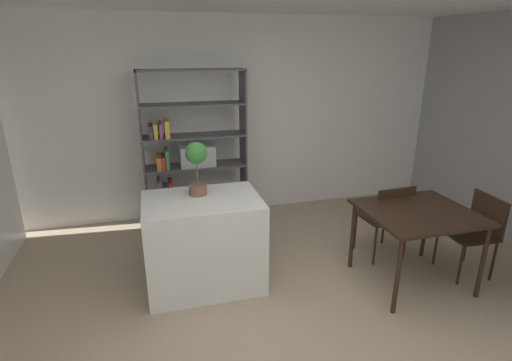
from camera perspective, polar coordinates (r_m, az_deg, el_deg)
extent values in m
plane|color=tan|center=(3.51, 4.05, -21.46)|extent=(8.85, 8.85, 0.00)
cube|color=white|center=(5.42, -5.21, 8.93)|extent=(6.44, 0.06, 2.68)
cube|color=silver|center=(3.92, -7.64, -8.88)|extent=(1.11, 0.78, 0.91)
cylinder|color=brown|center=(3.84, -8.47, -1.31)|extent=(0.18, 0.18, 0.10)
cylinder|color=#476633|center=(3.78, -8.59, 1.08)|extent=(0.01, 0.01, 0.24)
sphere|color=#327933|center=(3.73, -8.74, 3.99)|extent=(0.21, 0.21, 0.21)
cube|color=#4C4C51|center=(5.04, -16.16, 3.67)|extent=(0.02, 0.37, 2.02)
cube|color=#4C4C51|center=(5.17, -1.85, 4.78)|extent=(0.02, 0.37, 2.02)
cube|color=#4C4C51|center=(4.91, -9.53, 15.63)|extent=(1.30, 0.37, 0.02)
cube|color=#4C4C51|center=(5.40, -8.39, -6.06)|extent=(1.30, 0.37, 0.02)
cube|color=#4C4C51|center=(5.24, -8.60, -2.02)|extent=(1.26, 0.37, 0.02)
cube|color=#4C4C51|center=(5.12, -8.81, 2.12)|extent=(1.26, 0.37, 0.02)
cube|color=#4C4C51|center=(5.02, -9.04, 6.45)|extent=(1.26, 0.37, 0.02)
cube|color=#4C4C51|center=(4.95, -9.27, 10.93)|extent=(1.26, 0.37, 0.02)
cube|color=#8E4793|center=(5.17, -13.96, -1.12)|extent=(0.04, 0.31, 0.24)
cube|color=#2D6BAD|center=(5.19, -13.10, -1.51)|extent=(0.06, 0.31, 0.15)
cube|color=red|center=(5.18, -12.38, -1.13)|extent=(0.05, 0.31, 0.21)
cube|color=orange|center=(5.07, -14.01, 2.67)|extent=(0.06, 0.31, 0.16)
cube|color=red|center=(5.07, -13.40, 2.73)|extent=(0.04, 0.31, 0.16)
cube|color=#338E4C|center=(5.06, -12.85, 3.21)|extent=(0.04, 0.31, 0.24)
cube|color=#38383D|center=(4.97, -15.16, 6.97)|extent=(0.05, 0.31, 0.16)
cube|color=gold|center=(4.97, -14.46, 7.14)|extent=(0.05, 0.31, 0.18)
cube|color=#8E4793|center=(4.97, -13.75, 7.21)|extent=(0.04, 0.31, 0.18)
cube|color=gold|center=(4.97, -12.89, 7.46)|extent=(0.06, 0.31, 0.21)
cube|color=#B7BABC|center=(5.08, -8.58, 3.67)|extent=(0.44, 0.32, 0.26)
cube|color=black|center=(4.09, 22.63, -4.30)|extent=(1.03, 0.93, 0.03)
cylinder|color=black|center=(3.72, 19.95, -13.02)|extent=(0.04, 0.04, 0.75)
cylinder|color=black|center=(4.27, 30.18, -10.28)|extent=(0.04, 0.04, 0.75)
cylinder|color=black|center=(4.31, 13.90, -7.81)|extent=(0.04, 0.04, 0.75)
cylinder|color=black|center=(4.79, 23.50, -6.10)|extent=(0.04, 0.04, 0.75)
cube|color=black|center=(4.63, 17.87, -5.02)|extent=(0.49, 0.48, 0.03)
cube|color=black|center=(4.40, 19.73, -3.52)|extent=(0.46, 0.06, 0.39)
cylinder|color=black|center=(4.98, 18.13, -6.36)|extent=(0.03, 0.03, 0.45)
cylinder|color=black|center=(4.76, 14.28, -7.16)|extent=(0.03, 0.03, 0.45)
cylinder|color=black|center=(4.71, 20.92, -8.15)|extent=(0.03, 0.03, 0.45)
cylinder|color=black|center=(4.48, 16.97, -9.12)|extent=(0.03, 0.03, 0.45)
cube|color=black|center=(4.60, 28.46, -6.85)|extent=(0.46, 0.48, 0.03)
cube|color=black|center=(4.66, 30.79, -4.19)|extent=(0.06, 0.45, 0.39)
cylinder|color=black|center=(4.73, 24.76, -8.72)|extent=(0.03, 0.03, 0.44)
cylinder|color=black|center=(4.46, 27.68, -10.88)|extent=(0.03, 0.03, 0.44)
cylinder|color=black|center=(4.95, 28.33, -8.05)|extent=(0.03, 0.03, 0.44)
cylinder|color=black|center=(4.69, 31.32, -10.04)|extent=(0.03, 0.03, 0.44)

